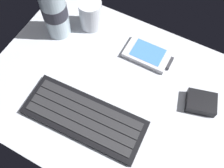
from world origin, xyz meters
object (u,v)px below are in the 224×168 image
at_px(juice_cup, 91,15).
at_px(water_bottle, 54,8).
at_px(keyboard, 84,117).
at_px(charger_block, 201,103).
at_px(handheld_device, 148,54).

height_order(juice_cup, water_bottle, water_bottle).
relative_size(keyboard, charger_block, 4.21).
height_order(keyboard, juice_cup, juice_cup).
relative_size(juice_cup, water_bottle, 0.41).
xyz_separation_m(juice_cup, water_bottle, (-0.07, -0.06, 0.05)).
relative_size(keyboard, water_bottle, 1.42).
xyz_separation_m(keyboard, charger_block, (0.23, 0.16, 0.00)).
relative_size(juice_cup, charger_block, 1.21).
xyz_separation_m(handheld_device, charger_block, (0.17, -0.07, 0.00)).
relative_size(keyboard, handheld_device, 2.30).
bearing_deg(keyboard, juice_cup, 117.00).
bearing_deg(water_bottle, keyboard, -44.14).
distance_m(handheld_device, water_bottle, 0.27).
bearing_deg(keyboard, handheld_device, 76.34).
xyz_separation_m(handheld_device, juice_cup, (-0.19, 0.02, 0.03)).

